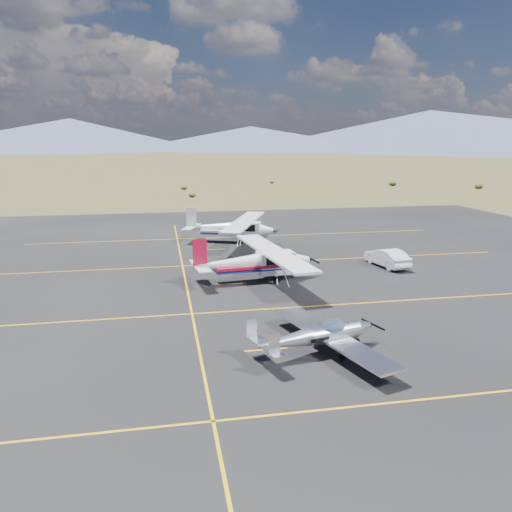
{
  "coord_description": "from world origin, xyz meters",
  "views": [
    {
      "loc": [
        -7.44,
        -24.21,
        9.27
      ],
      "look_at": [
        -1.16,
        8.49,
        1.6
      ],
      "focal_mm": 35.0,
      "sensor_mm": 36.0,
      "label": 1
    }
  ],
  "objects_px": {
    "aircraft_plain": "(231,228)",
    "sedan": "(387,258)",
    "aircraft_low_wing": "(320,335)",
    "aircraft_cessna": "(255,261)"
  },
  "relations": [
    {
      "from": "aircraft_plain",
      "to": "sedan",
      "type": "xyz_separation_m",
      "value": [
        10.27,
        -11.46,
        -0.71
      ]
    },
    {
      "from": "aircraft_low_wing",
      "to": "aircraft_cessna",
      "type": "relative_size",
      "value": 0.67
    },
    {
      "from": "aircraft_low_wing",
      "to": "aircraft_plain",
      "type": "distance_m",
      "value": 25.72
    },
    {
      "from": "aircraft_low_wing",
      "to": "aircraft_cessna",
      "type": "height_order",
      "value": "aircraft_cessna"
    },
    {
      "from": "aircraft_plain",
      "to": "sedan",
      "type": "height_order",
      "value": "aircraft_plain"
    },
    {
      "from": "aircraft_cessna",
      "to": "aircraft_plain",
      "type": "height_order",
      "value": "aircraft_plain"
    },
    {
      "from": "aircraft_cessna",
      "to": "aircraft_low_wing",
      "type": "bearing_deg",
      "value": -93.96
    },
    {
      "from": "aircraft_plain",
      "to": "aircraft_cessna",
      "type": "bearing_deg",
      "value": -70.24
    },
    {
      "from": "aircraft_low_wing",
      "to": "aircraft_cessna",
      "type": "bearing_deg",
      "value": 76.59
    },
    {
      "from": "aircraft_cessna",
      "to": "sedan",
      "type": "xyz_separation_m",
      "value": [
        10.53,
        2.03,
        -0.68
      ]
    }
  ]
}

